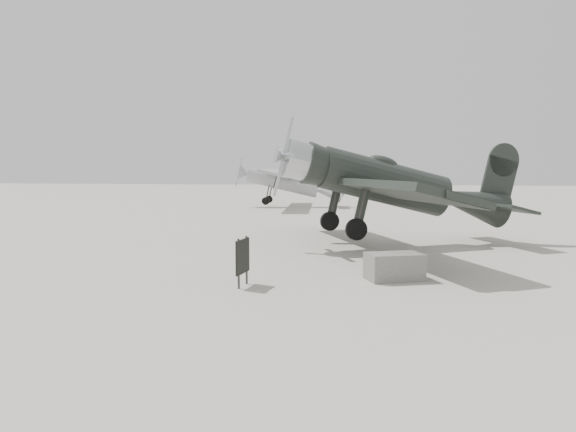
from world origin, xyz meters
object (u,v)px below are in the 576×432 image
at_px(highwing_monoplane, 287,180).
at_px(lowwing_monoplane, 395,186).
at_px(equipment_block, 394,267).
at_px(sign_board, 243,257).

bearing_deg(highwing_monoplane, lowwing_monoplane, -74.92).
height_order(lowwing_monoplane, highwing_monoplane, lowwing_monoplane).
height_order(lowwing_monoplane, equipment_block, lowwing_monoplane).
bearing_deg(highwing_monoplane, sign_board, -88.13).
bearing_deg(sign_board, highwing_monoplane, 103.48).
xyz_separation_m(lowwing_monoplane, equipment_block, (-0.30, -6.70, -2.00)).
relative_size(lowwing_monoplane, sign_board, 10.65).
bearing_deg(highwing_monoplane, equipment_block, -79.92).
xyz_separation_m(highwing_monoplane, equipment_block, (6.86, -27.48, -1.72)).
xyz_separation_m(lowwing_monoplane, sign_board, (-4.22, -8.08, -1.60)).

